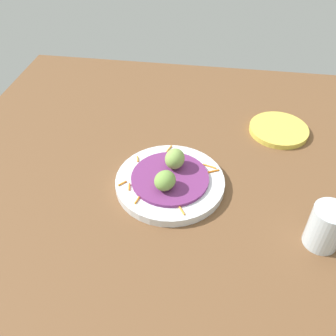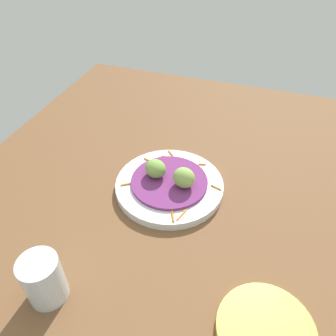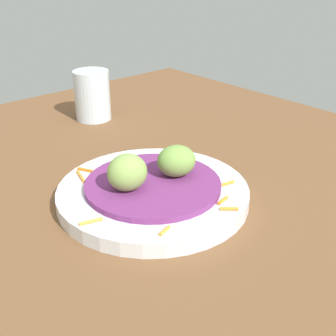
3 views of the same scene
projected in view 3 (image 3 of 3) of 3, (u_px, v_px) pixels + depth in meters
The scene contains 7 objects.
table_surface at pixel (133, 232), 53.75cm from camera, with size 110.00×110.00×2.00cm, color brown.
main_plate at pixel (153, 194), 58.06cm from camera, with size 24.85×24.85×1.94cm, color silver.
cabbage_bed at pixel (153, 185), 57.46cm from camera, with size 17.62×17.62×0.77cm, color #702D6B.
carrot_garnish at pixel (151, 187), 57.15cm from camera, with size 22.19×22.10×0.40cm.
guac_scoop_left at pixel (127, 172), 54.50cm from camera, with size 5.01×4.44×4.71cm, color #84A851.
guac_scoop_center at pixel (176, 161), 58.09cm from camera, with size 5.10×4.50×4.17cm, color #759E47.
water_glass at pixel (92, 95), 84.33cm from camera, with size 6.72×6.72×9.35cm, color silver.
Camera 3 is at (26.50, 36.31, 31.75)cm, focal length 47.62 mm.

